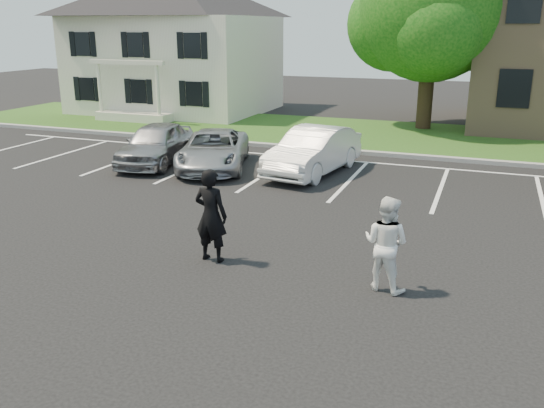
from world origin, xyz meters
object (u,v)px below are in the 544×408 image
object	(u,v)px
man_white_shirt	(386,244)
car_white_sedan	(313,151)
tree	(434,11)
car_silver_minivan	(213,150)
house	(176,42)
car_silver_west	(156,144)
man_black_suit	(211,215)

from	to	relation	value
man_white_shirt	car_white_sedan	distance (m)	8.86
tree	car_silver_minivan	world-z (taller)	tree
house	tree	world-z (taller)	tree
car_silver_west	car_silver_minivan	bearing A→B (deg)	-6.02
tree	man_black_suit	size ratio (longest dim) A/B	4.45
tree	car_silver_west	xyz separation A→B (m)	(-8.13, -10.73, -4.62)
car_silver_minivan	man_white_shirt	bearing A→B (deg)	-64.48
tree	man_white_shirt	size ratio (longest dim) A/B	4.88
house	man_black_suit	size ratio (longest dim) A/B	5.21
man_white_shirt	car_silver_minivan	bearing A→B (deg)	-29.50
house	car_silver_minivan	size ratio (longest dim) A/B	2.22
car_silver_minivan	car_silver_west	bearing A→B (deg)	164.90
man_black_suit	car_silver_west	distance (m)	9.29
house	car_silver_minivan	bearing A→B (deg)	-55.64
tree	man_black_suit	xyz separation A→B (m)	(-2.32, -17.98, -4.36)
house	car_white_sedan	xyz separation A→B (m)	(11.62, -11.47, -3.07)
house	man_black_suit	distance (m)	22.86
tree	car_silver_minivan	bearing A→B (deg)	-119.21
man_black_suit	tree	bearing A→B (deg)	-94.22
man_white_shirt	car_silver_west	world-z (taller)	man_white_shirt
car_silver_west	car_silver_minivan	world-z (taller)	car_silver_west
man_black_suit	car_silver_minivan	xyz separation A→B (m)	(-3.60, 7.38, -0.34)
house	car_silver_west	xyz separation A→B (m)	(6.00, -12.13, -3.10)
car_silver_minivan	car_white_sedan	world-z (taller)	car_white_sedan
man_black_suit	car_white_sedan	size ratio (longest dim) A/B	0.43
tree	man_black_suit	world-z (taller)	tree
man_black_suit	car_silver_minivan	size ratio (longest dim) A/B	0.43
car_white_sedan	man_white_shirt	bearing A→B (deg)	-55.36
house	tree	size ratio (longest dim) A/B	1.17
tree	car_silver_minivan	size ratio (longest dim) A/B	1.90
house	car_white_sedan	size ratio (longest dim) A/B	2.25
car_silver_minivan	man_black_suit	bearing A→B (deg)	-82.49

